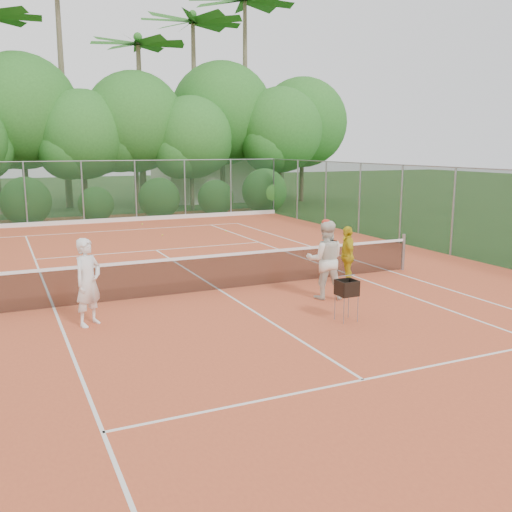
{
  "coord_description": "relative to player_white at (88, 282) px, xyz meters",
  "views": [
    {
      "loc": [
        -5.16,
        -13.51,
        3.72
      ],
      "look_at": [
        0.49,
        -1.2,
        1.1
      ],
      "focal_mm": 40.0,
      "sensor_mm": 36.0,
      "label": 1
    }
  ],
  "objects": [
    {
      "name": "player_white",
      "position": [
        0.0,
        0.0,
        0.0
      ],
      "size": [
        0.8,
        0.76,
        1.85
      ],
      "primitive_type": "imported",
      "rotation": [
        0.0,
        0.0,
        0.66
      ],
      "color": "white",
      "rests_on": "clay_court"
    },
    {
      "name": "stray_ball_c",
      "position": [
        7.48,
        11.12,
        -0.89
      ],
      "size": [
        0.07,
        0.07,
        0.07
      ],
      "primitive_type": "sphere",
      "color": "#C1DB33",
      "rests_on": "clay_court"
    },
    {
      "name": "ground",
      "position": [
        3.54,
        1.62,
        -0.94
      ],
      "size": [
        120.0,
        120.0,
        0.0
      ],
      "primitive_type": "plane",
      "color": "#234117",
      "rests_on": "ground"
    },
    {
      "name": "ball_hopper",
      "position": [
        5.05,
        -1.99,
        -0.21
      ],
      "size": [
        0.39,
        0.39,
        0.9
      ],
      "rotation": [
        0.0,
        0.0,
        -0.01
      ],
      "color": "gray",
      "rests_on": "clay_court"
    },
    {
      "name": "tennis_net",
      "position": [
        3.54,
        1.62,
        -0.41
      ],
      "size": [
        11.97,
        0.1,
        1.1
      ],
      "color": "gray",
      "rests_on": "clay_court"
    },
    {
      "name": "fence_back",
      "position": [
        3.54,
        16.62,
        0.58
      ],
      "size": [
        18.07,
        0.07,
        3.0
      ],
      "color": "#19381E",
      "rests_on": "clay_court"
    },
    {
      "name": "stray_ball_b",
      "position": [
        4.7,
        14.96,
        -0.89
      ],
      "size": [
        0.07,
        0.07,
        0.07
      ],
      "primitive_type": "sphere",
      "color": "#CBE836",
      "rests_on": "clay_court"
    },
    {
      "name": "court_markings",
      "position": [
        3.54,
        1.62,
        -0.92
      ],
      "size": [
        11.03,
        23.83,
        0.01
      ],
      "color": "white",
      "rests_on": "clay_court"
    },
    {
      "name": "clay_court",
      "position": [
        3.54,
        1.62,
        -0.93
      ],
      "size": [
        18.0,
        36.0,
        0.02
      ],
      "primitive_type": "cube",
      "color": "#CC552F",
      "rests_on": "ground"
    },
    {
      "name": "player_yellow",
      "position": [
        6.87,
        0.75,
        -0.12
      ],
      "size": [
        0.69,
        1.02,
        1.6
      ],
      "primitive_type": "imported",
      "rotation": [
        0.0,
        0.0,
        -1.91
      ],
      "color": "gold",
      "rests_on": "clay_court"
    },
    {
      "name": "tropical_treeline",
      "position": [
        4.97,
        21.84,
        4.17
      ],
      "size": [
        32.1,
        8.49,
        15.03
      ],
      "color": "brown",
      "rests_on": "ground"
    },
    {
      "name": "player_center_grp",
      "position": [
        5.6,
        -0.2,
        0.05
      ],
      "size": [
        1.15,
        1.04,
        1.97
      ],
      "color": "silver",
      "rests_on": "clay_court"
    },
    {
      "name": "club_building",
      "position": [
        12.54,
        25.62,
        0.56
      ],
      "size": [
        8.0,
        5.0,
        3.0
      ],
      "primitive_type": "cube",
      "color": "beige",
      "rests_on": "ground"
    },
    {
      "name": "stray_ball_a",
      "position": [
        4.65,
        11.19,
        -0.89
      ],
      "size": [
        0.07,
        0.07,
        0.07
      ],
      "primitive_type": "sphere",
      "color": "yellow",
      "rests_on": "clay_court"
    }
  ]
}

